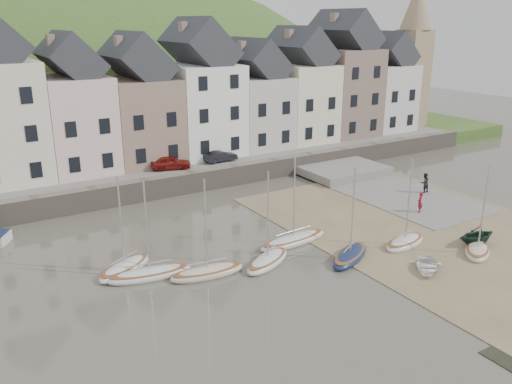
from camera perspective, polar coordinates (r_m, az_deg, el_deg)
ground at (r=34.03m, az=5.35°, el=-7.49°), size 160.00×160.00×0.00m
quay_land at (r=61.00m, az=-12.95°, el=4.46°), size 90.00×30.00×1.50m
quay_street at (r=50.35m, az=-8.69°, el=2.80°), size 70.00×7.00×0.10m
seawall at (r=47.44m, az=-6.98°, el=1.10°), size 70.00×1.20×1.80m
beach at (r=41.11m, az=17.76°, el=-3.65°), size 18.00×26.00×0.06m
slipway at (r=48.95m, az=13.86°, el=0.21°), size 8.00×18.00×0.12m
hillside at (r=91.50m, az=-20.90°, el=-4.06°), size 134.40×84.00×84.00m
townhouse_terrace at (r=53.03m, az=-8.74°, el=9.94°), size 61.05×8.00×13.93m
church_spire at (r=72.03m, az=16.66°, el=14.51°), size 4.00×4.00×18.00m
sailboat_0 at (r=32.43m, az=-11.40°, el=-8.64°), size 5.25×2.25×6.32m
sailboat_1 at (r=33.48m, az=-13.98°, el=-7.94°), size 4.38×3.41×6.32m
sailboat_2 at (r=32.13m, az=-5.30°, el=-8.60°), size 4.78×2.03×6.32m
sailboat_3 at (r=33.42m, az=1.26°, el=-7.41°), size 4.49×3.26×6.32m
sailboat_4 at (r=36.48m, az=4.03°, el=-5.19°), size 5.69×1.97×6.32m
sailboat_5 at (r=34.66m, az=10.13°, el=-6.74°), size 4.68×3.47×6.32m
sailboat_6 at (r=37.45m, az=15.79°, el=-5.22°), size 4.13×2.25×6.32m
sailboat_7 at (r=37.73m, az=22.81°, el=-5.82°), size 3.75×3.18×6.32m
rowboat_white at (r=34.10m, az=18.01°, el=-7.67°), size 3.33×3.39×0.58m
rowboat_green at (r=38.79m, az=22.78°, el=-4.29°), size 3.15×2.81×1.52m
person_red at (r=43.66m, az=17.30°, el=-1.05°), size 0.72×0.69×1.66m
person_dark at (r=48.77m, az=17.74°, el=0.96°), size 0.90×0.72×1.77m
car_left at (r=48.97m, az=-9.19°, el=3.15°), size 3.90×2.43×1.24m
car_right at (r=51.09m, az=-3.84°, el=3.88°), size 3.34×1.30×1.08m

